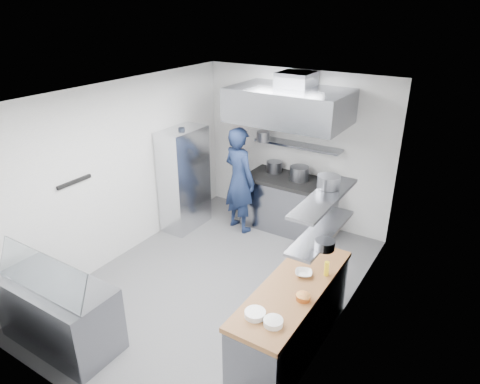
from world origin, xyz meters
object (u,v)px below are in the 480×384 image
Objects in this scene: gas_range at (288,205)px; display_case at (59,313)px; chef at (239,180)px; wire_rack at (184,179)px.

gas_range is 4.23m from display_case.
wire_rack is (-0.89, -0.43, -0.03)m from chef.
chef is 0.99m from wire_rack.
gas_range is 1.07× the size of display_case.
wire_rack reaches higher than display_case.
display_case is at bearing -79.13° from wire_rack.
display_case is (-1.02, -4.10, -0.03)m from gas_range.
chef is (-0.74, -0.51, 0.51)m from gas_range.
chef is 1.04× the size of wire_rack.
wire_rack is 3.25m from display_case.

